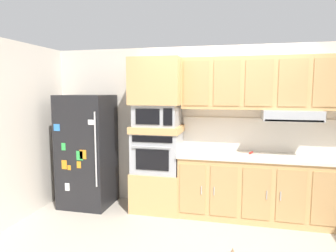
{
  "coord_description": "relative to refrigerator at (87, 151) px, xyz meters",
  "views": [
    {
      "loc": [
        0.2,
        -3.53,
        1.82
      ],
      "look_at": [
        -0.76,
        0.59,
        1.32
      ],
      "focal_mm": 31.62,
      "sensor_mm": 36.0,
      "label": 1
    }
  ],
  "objects": [
    {
      "name": "ground_plane",
      "position": [
        2.1,
        -0.68,
        -0.88
      ],
      "size": [
        9.6,
        9.6,
        0.0
      ],
      "primitive_type": "plane",
      "color": "#B2A899"
    },
    {
      "name": "back_kitchen_wall",
      "position": [
        2.1,
        0.43,
        0.37
      ],
      "size": [
        6.2,
        0.12,
        2.5
      ],
      "primitive_type": "cube",
      "color": "beige",
      "rests_on": "ground"
    },
    {
      "name": "side_panel_left",
      "position": [
        -0.7,
        -0.68,
        0.37
      ],
      "size": [
        0.12,
        7.1,
        2.5
      ],
      "primitive_type": "cube",
      "color": "beige",
      "rests_on": "ground"
    },
    {
      "name": "refrigerator",
      "position": [
        0.0,
        0.0,
        0.0
      ],
      "size": [
        0.76,
        0.73,
        1.76
      ],
      "color": "black",
      "rests_on": "ground"
    },
    {
      "name": "oven_base_cabinet",
      "position": [
        1.13,
        0.07,
        -0.58
      ],
      "size": [
        0.74,
        0.62,
        0.6
      ],
      "primitive_type": "cube",
      "color": "tan",
      "rests_on": "ground"
    },
    {
      "name": "built_in_oven",
      "position": [
        1.13,
        0.07,
        0.02
      ],
      "size": [
        0.7,
        0.62,
        0.6
      ],
      "color": "#A8AAAF",
      "rests_on": "oven_base_cabinet"
    },
    {
      "name": "appliance_mid_shelf",
      "position": [
        1.13,
        0.07,
        0.37
      ],
      "size": [
        0.74,
        0.62,
        0.1
      ],
      "primitive_type": "cube",
      "color": "tan",
      "rests_on": "built_in_oven"
    },
    {
      "name": "microwave",
      "position": [
        1.14,
        0.07,
        0.58
      ],
      "size": [
        0.64,
        0.54,
        0.32
      ],
      "color": "#A8AAAF",
      "rests_on": "appliance_mid_shelf"
    },
    {
      "name": "appliance_upper_cabinet",
      "position": [
        1.13,
        0.07,
        1.08
      ],
      "size": [
        0.74,
        0.62,
        0.68
      ],
      "primitive_type": "cube",
      "color": "tan",
      "rests_on": "microwave"
    },
    {
      "name": "lower_cabinet_run",
      "position": [
        3.02,
        0.07,
        -0.44
      ],
      "size": [
        3.02,
        0.63,
        0.88
      ],
      "color": "tan",
      "rests_on": "ground"
    },
    {
      "name": "countertop_slab",
      "position": [
        3.02,
        0.07,
        0.02
      ],
      "size": [
        3.06,
        0.64,
        0.04
      ],
      "primitive_type": "cube",
      "color": "silver",
      "rests_on": "lower_cabinet_run"
    },
    {
      "name": "backsplash_panel",
      "position": [
        3.02,
        0.36,
        0.29
      ],
      "size": [
        3.06,
        0.02,
        0.5
      ],
      "primitive_type": "cube",
      "color": "silver",
      "rests_on": "countertop_slab"
    },
    {
      "name": "upper_cabinet_with_hood",
      "position": [
        3.02,
        0.19,
        1.02
      ],
      "size": [
        3.02,
        0.48,
        0.88
      ],
      "color": "tan",
      "rests_on": "backsplash_panel"
    },
    {
      "name": "screwdriver",
      "position": [
        2.53,
        0.15,
        0.05
      ],
      "size": [
        0.16,
        0.15,
        0.03
      ],
      "color": "red",
      "rests_on": "countertop_slab"
    }
  ]
}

